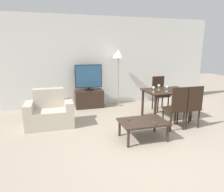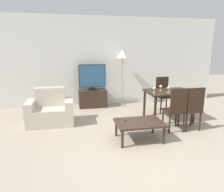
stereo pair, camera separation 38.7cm
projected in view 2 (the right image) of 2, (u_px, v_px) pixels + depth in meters
ground_plane at (152, 154)px, 3.42m from camera, size 18.00×18.00×0.00m
wall_back at (113, 62)px, 6.26m from camera, size 6.85×0.06×2.70m
armchair at (51, 112)px, 4.71m from camera, size 1.05×0.62×0.85m
tv_stand at (93, 98)px, 6.11m from camera, size 0.84×0.43×0.53m
tv at (92, 77)px, 5.95m from camera, size 0.79×0.28×0.76m
coffee_table at (139, 124)px, 3.87m from camera, size 0.91×0.62×0.38m
dining_table at (169, 95)px, 4.91m from camera, size 1.11×0.81×0.74m
dining_chair_near at (176, 108)px, 4.22m from camera, size 0.40×0.40×0.97m
dining_chair_far at (163, 93)px, 5.66m from camera, size 0.40×0.40×0.97m
dining_chair_near_right at (192, 107)px, 4.29m from camera, size 0.40×0.40×0.97m
floor_lamp at (123, 56)px, 5.95m from camera, size 0.38×0.38×1.72m
remote_primary at (125, 119)px, 3.97m from camera, size 0.04×0.15×0.02m
remote_secondary at (150, 124)px, 3.71m from camera, size 0.04×0.15×0.02m
wine_glass_left at (154, 89)px, 4.66m from camera, size 0.07×0.07×0.15m
wine_glass_center at (169, 88)px, 4.71m from camera, size 0.07×0.07×0.15m
wine_glass_right at (161, 87)px, 4.89m from camera, size 0.07×0.07×0.15m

